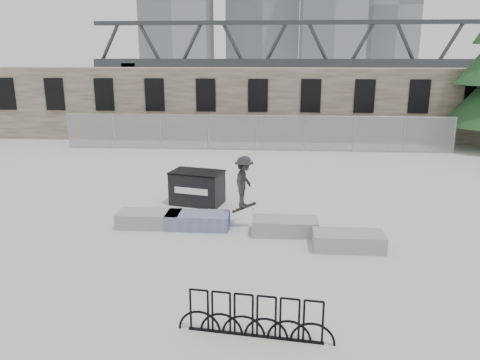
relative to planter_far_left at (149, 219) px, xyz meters
name	(u,v)px	position (x,y,z in m)	size (l,w,h in m)	color
ground	(240,229)	(2.93, -0.05, -0.27)	(120.00, 120.00, 0.00)	beige
stone_wall	(259,104)	(2.93, 16.19, 1.99)	(36.00, 2.58, 4.50)	brown
chainlink_fence	(256,132)	(2.93, 12.45, 0.77)	(22.06, 0.06, 2.02)	gray
planter_far_left	(149,219)	(0.00, 0.00, 0.00)	(2.00, 0.90, 0.49)	gray
planter_center_left	(198,220)	(1.58, -0.01, 0.00)	(2.00, 0.90, 0.49)	navy
planter_center_right	(285,226)	(4.34, -0.33, 0.00)	(2.00, 0.90, 0.49)	gray
planter_offset	(348,240)	(6.12, -1.35, 0.00)	(2.00, 0.90, 0.49)	gray
dumpster	(197,187)	(1.17, 2.45, 0.36)	(2.09, 1.56, 1.23)	black
bike_rack	(255,317)	(3.65, -5.83, 0.17)	(3.12, 0.42, 0.90)	black
truss_bridge	(339,62)	(12.93, 54.95, 3.87)	(70.00, 3.00, 9.80)	#2D3033
skateboarder	(244,182)	(3.05, 0.13, 1.25)	(0.83, 1.17, 1.82)	black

